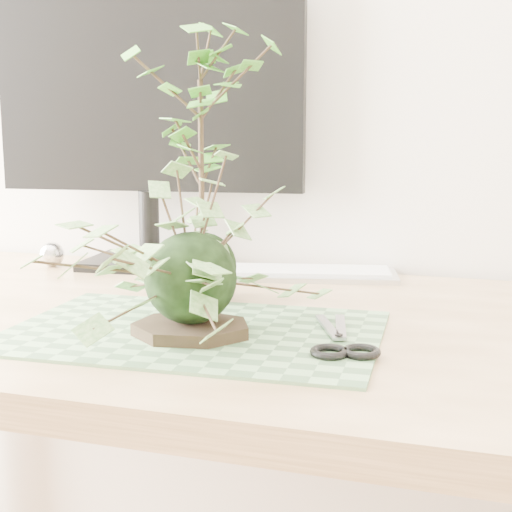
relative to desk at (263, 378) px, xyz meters
name	(u,v)px	position (x,y,z in m)	size (l,w,h in m)	color
desk	(263,378)	(0.00, 0.00, 0.00)	(1.60, 0.70, 0.74)	#DAB384
cutting_mat	(195,331)	(-0.06, -0.10, 0.09)	(0.46, 0.31, 0.00)	#456B44
stone_dish	(191,329)	(-0.05, -0.12, 0.10)	(0.15, 0.15, 0.01)	black
ivy_kokedama	(190,235)	(-0.05, -0.12, 0.22)	(0.34, 0.34, 0.22)	black
maple_kokedama	(200,98)	(-0.12, 0.07, 0.38)	(0.27, 0.27, 0.42)	black
keyboard	(284,273)	(-0.04, 0.27, 0.09)	(0.40, 0.19, 0.01)	#B4B4B4
monitor	(148,107)	(-0.31, 0.30, 0.38)	(0.58, 0.19, 0.51)	black
foil_ball	(52,254)	(-0.48, 0.24, 0.11)	(0.05, 0.05, 0.05)	white
scissors	(336,345)	(0.12, -0.13, 0.10)	(0.09, 0.18, 0.01)	#91919C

